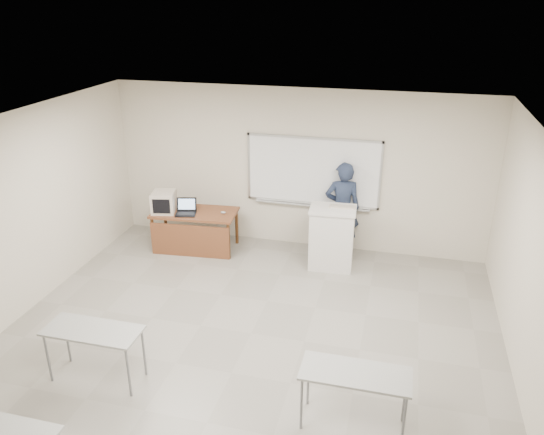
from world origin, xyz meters
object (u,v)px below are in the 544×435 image
(whiteboard, at_px, (313,172))
(crt_monitor, at_px, (164,202))
(laptop, at_px, (187,210))
(instructor_desk, at_px, (193,223))
(mouse, at_px, (223,212))
(podium, at_px, (332,238))
(keyboard, at_px, (343,207))
(presenter, at_px, (342,209))

(whiteboard, relative_size, crt_monitor, 5.30)
(laptop, bearing_deg, instructor_desk, -8.22)
(mouse, bearing_deg, crt_monitor, -155.04)
(instructor_desk, xyz_separation_m, podium, (2.60, 0.01, -0.00))
(podium, height_order, laptop, podium)
(crt_monitor, distance_m, mouse, 1.13)
(whiteboard, bearing_deg, podium, -56.93)
(crt_monitor, bearing_deg, instructor_desk, -11.32)
(keyboard, bearing_deg, laptop, -179.10)
(whiteboard, xyz_separation_m, crt_monitor, (-2.65, -0.79, -0.54))
(instructor_desk, distance_m, presenter, 2.78)
(crt_monitor, xyz_separation_m, presenter, (3.24, 0.63, -0.06))
(instructor_desk, relative_size, podium, 1.40)
(whiteboard, distance_m, laptop, 2.43)
(podium, bearing_deg, instructor_desk, 176.86)
(whiteboard, relative_size, podium, 2.22)
(keyboard, bearing_deg, mouse, 177.03)
(whiteboard, xyz_separation_m, mouse, (-1.55, -0.62, -0.71))
(instructor_desk, height_order, crt_monitor, crt_monitor)
(podium, relative_size, mouse, 10.88)
(crt_monitor, height_order, mouse, crt_monitor)
(mouse, height_order, keyboard, keyboard)
(podium, distance_m, keyboard, 0.59)
(crt_monitor, relative_size, laptop, 1.29)
(instructor_desk, relative_size, presenter, 0.88)
(podium, distance_m, crt_monitor, 3.17)
(laptop, distance_m, mouse, 0.67)
(crt_monitor, bearing_deg, whiteboard, 4.03)
(podium, bearing_deg, keyboard, 24.66)
(crt_monitor, height_order, laptop, crt_monitor)
(mouse, distance_m, presenter, 2.19)
(whiteboard, bearing_deg, presenter, -15.37)
(laptop, height_order, mouse, laptop)
(whiteboard, bearing_deg, instructor_desk, -159.62)
(crt_monitor, xyz_separation_m, keyboard, (3.30, 0.10, 0.19))
(instructor_desk, bearing_deg, mouse, 11.57)
(crt_monitor, distance_m, presenter, 3.30)
(whiteboard, relative_size, laptop, 6.81)
(podium, relative_size, laptop, 3.06)
(whiteboard, height_order, instructor_desk, whiteboard)
(keyboard, relative_size, presenter, 0.25)
(whiteboard, relative_size, presenter, 1.41)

